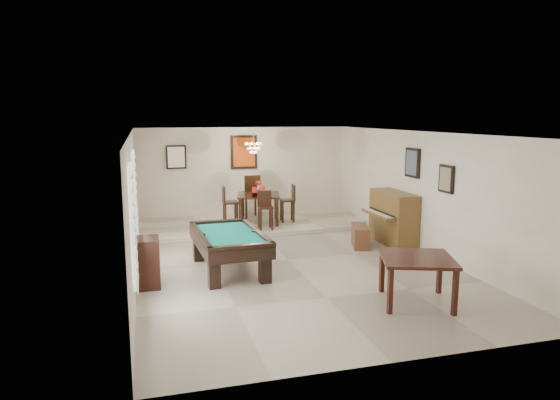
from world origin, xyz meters
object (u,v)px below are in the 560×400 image
piano_bench (360,236)px  pool_table (229,252)px  upright_piano (388,218)px  flower_vase (259,185)px  chandelier (253,144)px  dining_chair_north (251,196)px  square_table (416,280)px  dining_chair_east (287,203)px  dining_chair_west (230,206)px  dining_table (259,206)px  dining_chair_south (265,210)px  apothecary_chest (148,262)px

piano_bench → pool_table: bearing=-162.6°
upright_piano → flower_vase: flower_vase is taller
chandelier → dining_chair_north: bearing=84.9°
dining_chair_north → piano_bench: bearing=116.6°
square_table → piano_bench: bearing=80.0°
pool_table → dining_chair_east: 4.11m
piano_bench → dining_chair_west: dining_chair_west is taller
dining_table → flower_vase: 0.56m
upright_piano → square_table: bearing=-110.5°
dining_chair_south → dining_chair_west: (-0.75, 0.74, 0.03)m
dining_chair_east → upright_piano: bearing=41.6°
dining_chair_north → dining_chair_east: size_ratio=1.21×
flower_vase → dining_chair_north: 0.87m
apothecary_chest → dining_chair_east: (3.66, 3.97, 0.19)m
pool_table → chandelier: 4.25m
upright_piano → dining_chair_north: (-2.52, 3.24, 0.12)m
flower_vase → dining_chair_east: size_ratio=0.24×
apothecary_chest → dining_table: (2.89, 4.00, 0.14)m
dining_table → dining_chair_east: dining_chair_east is taller
pool_table → square_table: (2.57, -2.42, 0.01)m
flower_vase → dining_chair_west: 0.91m
dining_chair_east → dining_chair_west: bearing=-82.3°
dining_chair_east → chandelier: bearing=-91.3°
upright_piano → pool_table: bearing=-164.9°
dining_chair_north → dining_chair_west: bearing=46.3°
dining_chair_north → chandelier: 1.62m
dining_chair_north → dining_chair_east: bearing=133.7°
dining_table → dining_chair_west: bearing=-176.5°
square_table → dining_chair_north: dining_chair_north is taller
pool_table → chandelier: bearing=67.7°
pool_table → dining_chair_south: (1.38, 2.72, 0.24)m
piano_bench → dining_table: (-1.77, 2.51, 0.33)m
flower_vase → chandelier: 1.08m
pool_table → dining_chair_north: dining_chair_north is taller
dining_chair_west → chandelier: chandelier is taller
apothecary_chest → flower_vase: bearing=54.2°
pool_table → dining_chair_south: bearing=60.4°
apothecary_chest → dining_chair_south: bearing=48.2°
upright_piano → dining_chair_west: (-3.23, 2.42, 0.03)m
pool_table → flower_vase: size_ratio=9.25×
dining_table → dining_chair_south: size_ratio=1.12×
dining_chair_east → chandelier: (-0.88, 0.13, 1.58)m
piano_bench → chandelier: size_ratio=1.42×
square_table → piano_bench: (0.60, 3.41, -0.14)m
square_table → dining_table: 6.05m
upright_piano → dining_chair_west: 4.04m
apothecary_chest → dining_table: bearing=54.2°
flower_vase → upright_piano: bearing=-45.0°
apothecary_chest → chandelier: (2.78, 4.10, 1.77)m
pool_table → piano_bench: bearing=14.7°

